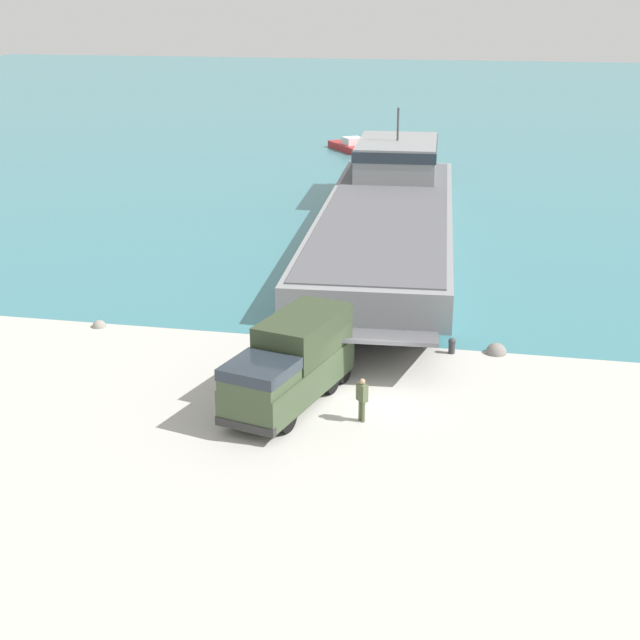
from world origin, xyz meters
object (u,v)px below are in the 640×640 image
at_px(soldier_on_ramp, 362,397).
at_px(military_truck, 291,363).
at_px(landing_craft, 389,205).
at_px(moored_boat_a, 351,146).
at_px(mooring_bollard, 452,345).

bearing_deg(soldier_on_ramp, military_truck, 114.27).
relative_size(landing_craft, military_truck, 5.53).
xyz_separation_m(military_truck, soldier_on_ramp, (2.91, -1.05, -0.64)).
bearing_deg(moored_boat_a, landing_craft, -111.16).
relative_size(military_truck, mooring_bollard, 10.18).
xyz_separation_m(landing_craft, soldier_on_ramp, (2.61, -28.42, -0.60)).
bearing_deg(soldier_on_ramp, mooring_bollard, 22.64).
bearing_deg(moored_boat_a, soldier_on_ramp, -115.32).
height_order(moored_boat_a, mooring_bollard, moored_boat_a).
relative_size(landing_craft, mooring_bollard, 56.31).
relative_size(landing_craft, soldier_on_ramp, 23.70).
relative_size(landing_craft, moored_boat_a, 6.55).
height_order(soldier_on_ramp, mooring_bollard, soldier_on_ramp).
bearing_deg(soldier_on_ramp, moored_boat_a, 53.93).
distance_m(landing_craft, mooring_bollard, 21.90).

